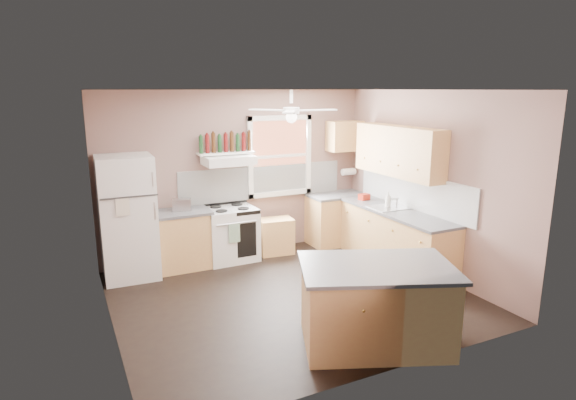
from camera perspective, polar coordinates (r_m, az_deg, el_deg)
name	(u,v)px	position (r m, az deg, el deg)	size (l,w,h in m)	color
floor	(291,296)	(6.58, 0.36, -11.29)	(4.50, 4.50, 0.00)	black
ceiling	(291,90)	(6.00, 0.40, 12.93)	(4.50, 4.50, 0.00)	white
wall_back	(237,173)	(7.98, -6.07, 3.15)	(4.50, 0.05, 2.70)	#795B52
wall_right	(429,183)	(7.42, 16.36, 1.94)	(0.05, 4.00, 2.70)	#795B52
wall_left	(102,218)	(5.56, -21.17, -2.04)	(0.05, 4.00, 2.70)	#795B52
backsplash_back	(263,182)	(8.14, -2.96, 2.14)	(2.90, 0.03, 0.55)	white
backsplash_right	(413,191)	(7.65, 14.56, 1.03)	(0.03, 2.60, 0.55)	white
window_view	(279,156)	(8.18, -1.04, 5.24)	(1.00, 0.02, 1.20)	brown
window_frame	(280,156)	(8.16, -0.96, 5.21)	(1.16, 0.07, 1.36)	white
refrigerator	(128,217)	(7.32, -18.46, -1.97)	(0.76, 0.74, 1.80)	white
base_cabinet_left	(181,241)	(7.60, -12.61, -4.74)	(0.90, 0.60, 0.86)	tan
counter_left	(179,213)	(7.48, -12.78, -1.46)	(0.92, 0.62, 0.04)	#4B4B4E
toaster	(182,205)	(7.49, -12.48, -0.55)	(0.28, 0.16, 0.18)	silver
stove	(230,234)	(7.81, -6.87, -4.03)	(0.80, 0.64, 0.86)	white
range_hood	(229,160)	(7.61, -7.04, 4.70)	(0.78, 0.50, 0.14)	white
bottle_shelf	(226,153)	(7.71, -7.35, 5.55)	(0.90, 0.26, 0.03)	white
cart	(276,237)	(8.10, -1.44, -4.44)	(0.56, 0.37, 0.56)	tan
base_cabinet_corner	(337,220)	(8.64, 5.81, -2.33)	(1.00, 0.60, 0.86)	tan
base_cabinet_right	(395,240)	(7.66, 12.60, -4.62)	(0.60, 2.20, 0.86)	tan
counter_corner	(337,195)	(8.53, 5.88, 0.58)	(1.02, 0.62, 0.04)	#4B4B4E
counter_right	(396,212)	(7.53, 12.71, -1.36)	(0.62, 2.22, 0.04)	#4B4B4E
sink	(388,208)	(7.68, 11.79, -0.93)	(0.55, 0.45, 0.03)	silver
faucet	(397,202)	(7.76, 12.76, -0.26)	(0.03, 0.03, 0.14)	silver
upper_cabinet_right	(398,151)	(7.60, 12.95, 5.68)	(0.33, 1.80, 0.76)	tan
upper_cabinet_corner	(345,136)	(8.59, 6.73, 7.54)	(0.60, 0.33, 0.52)	tan
paper_towel	(348,172)	(8.76, 7.18, 3.34)	(0.12, 0.12, 0.26)	white
island	(375,307)	(5.37, 10.33, -12.33)	(1.52, 0.96, 0.86)	tan
island_top	(377,267)	(5.20, 10.53, -7.83)	(1.60, 1.05, 0.04)	#4B4B4E
ceiling_fan_hub	(291,111)	(6.00, 0.40, 10.54)	(0.20, 0.20, 0.08)	white
soap_bottle	(388,199)	(7.68, 11.78, 0.08)	(0.10, 0.10, 0.25)	silver
red_caddy	(364,197)	(8.13, 9.02, 0.37)	(0.18, 0.12, 0.10)	#A8200E
wine_bottles	(226,143)	(7.69, -7.35, 6.73)	(0.86, 0.06, 0.31)	#143819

